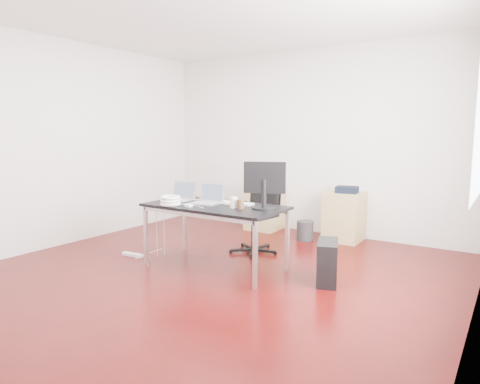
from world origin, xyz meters
The scene contains 18 objects.
room_shell centered at (0.04, 0.00, 1.40)m, with size 5.00×5.00×5.00m.
desk centered at (-0.13, 0.22, 0.68)m, with size 1.60×0.80×0.73m.
office_chair centered at (-0.06, 1.07, 0.61)m, with size 0.55×0.57×1.08m.
filing_cabinet_left centered at (-0.63, 2.23, 0.35)m, with size 0.50×0.50×0.70m, color tan.
filing_cabinet_right centered at (0.69, 2.23, 0.35)m, with size 0.50×0.50×0.70m, color tan.
pc_tower centered at (1.15, 0.43, 0.22)m, with size 0.20×0.45×0.44m, color black.
wastebasket centered at (0.22, 1.94, 0.14)m, with size 0.24×0.24×0.28m, color black.
power_strip centered at (-1.26, 0.00, 0.02)m, with size 0.30×0.06×0.04m, color white.
laptop_left centered at (-0.67, 0.25, 0.79)m, with size 0.34×0.27×0.23m.
laptop_right centered at (-0.25, 0.25, 0.79)m, with size 0.34×0.27×0.23m.
monitor centered at (0.47, 0.31, 1.01)m, with size 0.43×0.26×0.51m.
keyboard centered at (0.03, 0.39, 0.74)m, with size 0.44×0.14×0.02m, color white.
cup_white centered at (0.16, 0.18, 0.79)m, with size 0.08×0.08×0.12m, color white.
cup_brown centered at (0.25, 0.18, 0.78)m, with size 0.08×0.08×0.10m, color #50331B.
cable_coil centered at (-0.54, -0.07, 0.78)m, with size 0.24×0.24×0.11m.
power_adapter centered at (-0.30, -0.03, 0.74)m, with size 0.07×0.07×0.03m, color white.
speaker centered at (-0.63, 2.18, 0.79)m, with size 0.09×0.08×0.18m, color #9E9E9E.
navy_garment centered at (0.73, 2.21, 0.74)m, with size 0.30×0.24×0.09m, color black.
Camera 1 is at (2.73, -3.64, 1.55)m, focal length 32.00 mm.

